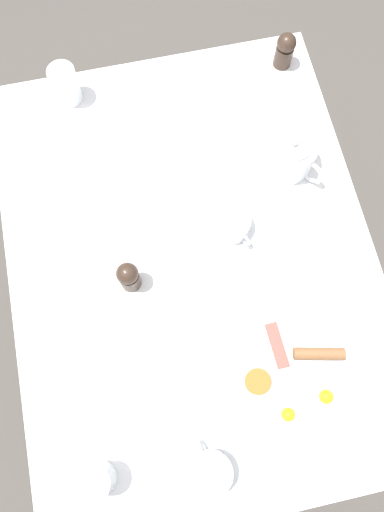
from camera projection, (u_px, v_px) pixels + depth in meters
ground_plane at (192, 317)px, 1.94m from camera, size 8.00×8.00×0.00m
table at (192, 267)px, 1.27m from camera, size 0.88×1.17×0.78m
breakfast_plate at (294, 378)px, 1.11m from camera, size 0.30×0.30×0.04m
teapot_near at (291, 155)px, 1.23m from camera, size 0.13×0.18×0.12m
teacup_with_saucer_left at (231, 225)px, 1.20m from camera, size 0.13×0.13×0.06m
teacup_with_saucer_right at (210, 472)px, 1.03m from camera, size 0.13×0.13×0.06m
water_glass_tall at (97, 481)px, 1.01m from camera, size 0.07×0.07×0.10m
water_glass_short at (65, 85)px, 1.28m from camera, size 0.07×0.07×0.11m
pepper_grinder at (129, 277)px, 1.13m from camera, size 0.05×0.05×0.11m
salt_grinder at (285, 50)px, 1.31m from camera, size 0.05×0.05×0.11m
fork_by_plate at (55, 238)px, 1.21m from camera, size 0.17×0.08×0.00m
knife_by_plate at (143, 175)px, 1.26m from camera, size 0.18×0.09×0.00m
spoon_for_tea at (177, 105)px, 1.32m from camera, size 0.05×0.16×0.00m
fork_spare at (303, 250)px, 1.20m from camera, size 0.16×0.03×0.00m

